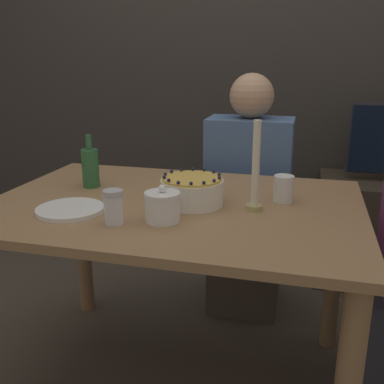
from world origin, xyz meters
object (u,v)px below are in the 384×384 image
at_px(sugar_bowl, 162,207).
at_px(candle, 255,174).
at_px(cake, 192,191).
at_px(person_man_blue_shirt, 247,211).
at_px(sugar_shaker, 113,207).
at_px(bottle, 90,167).

relative_size(sugar_bowl, candle, 0.39).
bearing_deg(cake, person_man_blue_shirt, 80.54).
relative_size(sugar_bowl, sugar_shaker, 1.10).
bearing_deg(candle, sugar_shaker, -149.15).
bearing_deg(sugar_shaker, sugar_bowl, 23.13).
bearing_deg(cake, sugar_bowl, -103.85).
height_order(cake, candle, candle).
height_order(cake, bottle, bottle).
xyz_separation_m(sugar_bowl, candle, (0.26, 0.18, 0.08)).
height_order(cake, sugar_shaker, same).
xyz_separation_m(sugar_shaker, bottle, (-0.26, 0.36, 0.03)).
relative_size(bottle, person_man_blue_shirt, 0.18).
bearing_deg(candle, cake, 178.57).
bearing_deg(person_man_blue_shirt, sugar_bowl, 79.56).
bearing_deg(person_man_blue_shirt, candle, 99.19).
xyz_separation_m(sugar_shaker, candle, (0.40, 0.24, 0.07)).
xyz_separation_m(cake, sugar_bowl, (-0.05, -0.19, -0.00)).
bearing_deg(sugar_bowl, person_man_blue_shirt, 79.56).
relative_size(candle, bottle, 1.46).
relative_size(sugar_shaker, bottle, 0.52).
distance_m(sugar_bowl, person_man_blue_shirt, 0.91).
relative_size(sugar_shaker, person_man_blue_shirt, 0.09).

